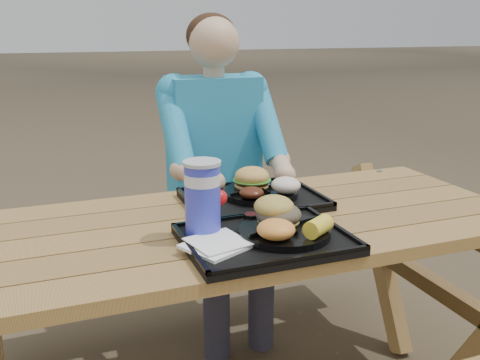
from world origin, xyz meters
name	(u,v)px	position (x,y,z in m)	size (l,w,h in m)	color
picnic_table	(240,326)	(0.00, 0.00, 0.38)	(1.80, 1.49, 0.75)	#999999
tray_near	(265,240)	(0.00, -0.20, 0.76)	(0.45, 0.35, 0.02)	black
tray_far	(253,200)	(0.10, 0.14, 0.76)	(0.45, 0.35, 0.02)	black
plate_near	(284,232)	(0.05, -0.21, 0.78)	(0.26, 0.26, 0.02)	black
plate_far	(260,193)	(0.13, 0.15, 0.78)	(0.26, 0.26, 0.02)	black
napkin_stack	(215,245)	(-0.16, -0.23, 0.78)	(0.15, 0.15, 0.02)	white
soda_cup	(203,200)	(-0.16, -0.12, 0.87)	(0.10, 0.10, 0.20)	#1A23C5
condiment_bbq	(251,218)	(0.00, -0.08, 0.78)	(0.04, 0.04, 0.03)	black
condiment_mustard	(267,214)	(0.06, -0.07, 0.79)	(0.06, 0.06, 0.03)	gold
sandwich	(279,202)	(0.06, -0.17, 0.85)	(0.12, 0.12, 0.13)	gold
mac_cheese	(276,229)	(0.00, -0.27, 0.82)	(0.10, 0.10, 0.05)	#F7A341
corn_cob	(318,227)	(0.12, -0.29, 0.81)	(0.08, 0.08, 0.05)	yellow
cutlery_far	(206,201)	(-0.06, 0.15, 0.77)	(0.03, 0.16, 0.01)	black
burger	(252,172)	(0.12, 0.20, 0.85)	(0.12, 0.12, 0.11)	gold
baked_beans	(252,193)	(0.07, 0.08, 0.81)	(0.08, 0.08, 0.04)	#4C1E0F
potato_salad	(286,185)	(0.20, 0.09, 0.82)	(0.10, 0.10, 0.06)	white
diner	(215,188)	(0.15, 0.70, 0.64)	(0.48, 0.84, 1.28)	#19A3AF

